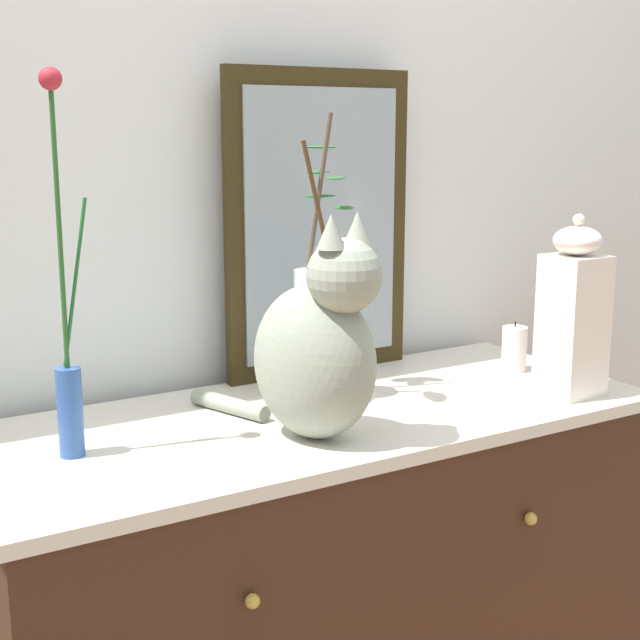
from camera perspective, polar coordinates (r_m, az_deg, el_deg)
wall_back at (r=1.97m, az=-5.32°, el=10.32°), size 4.40×0.08×2.60m
sideboard at (r=1.92m, az=0.00°, el=-17.53°), size 1.32×0.56×0.82m
mirror_leaning at (r=1.97m, az=-0.04°, el=6.00°), size 0.44×0.03×0.66m
cat_sitting at (r=1.56m, az=-0.14°, el=-1.76°), size 0.24×0.43×0.40m
vase_slim_green at (r=1.53m, az=-15.60°, el=-2.05°), size 0.07×0.04×0.63m
bowl_porcelain at (r=1.83m, az=-0.19°, el=-4.07°), size 0.18×0.18×0.06m
vase_glass_clear at (r=1.80m, az=-0.16°, el=0.49°), size 0.12×0.20×0.51m
jar_lidded_porcelain at (r=1.89m, az=15.61°, el=0.39°), size 0.11×0.11×0.37m
candle_pillar at (r=2.07m, az=12.09°, el=-1.78°), size 0.06×0.06×0.11m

